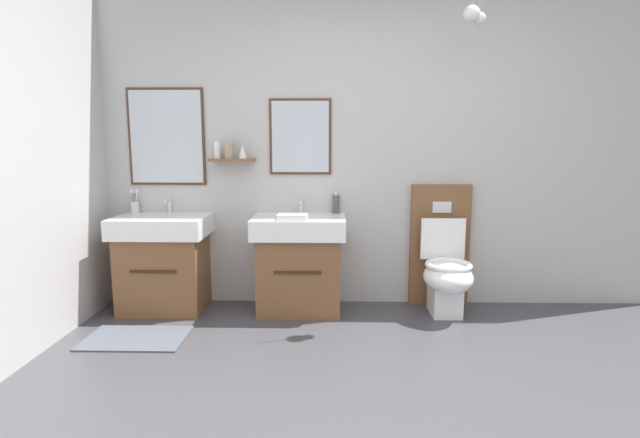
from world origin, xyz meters
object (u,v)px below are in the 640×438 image
object	(u,v)px
vanity_sink_right	(299,262)
toilet	(444,265)
folded_hand_towel	(292,217)
vanity_sink_left	(164,261)
toothbrush_cup	(135,206)
soap_dispenser	(336,204)

from	to	relation	value
vanity_sink_right	toilet	distance (m)	1.14
folded_hand_towel	vanity_sink_left	bearing A→B (deg)	171.33
vanity_sink_left	vanity_sink_right	xyz separation A→B (m)	(1.09, 0.00, 0.00)
vanity_sink_right	folded_hand_towel	bearing A→B (deg)	-104.06
vanity_sink_right	folded_hand_towel	xyz separation A→B (m)	(-0.04, -0.16, 0.38)
toothbrush_cup	soap_dispenser	distance (m)	1.66
toilet	toothbrush_cup	bearing A→B (deg)	176.33
toilet	folded_hand_towel	world-z (taller)	toilet
soap_dispenser	vanity_sink_left	bearing A→B (deg)	-172.11
vanity_sink_right	toilet	size ratio (longest dim) A/B	0.76
vanity_sink_right	soap_dispenser	world-z (taller)	soap_dispenser
vanity_sink_right	toothbrush_cup	xyz separation A→B (m)	(-1.37, 0.18, 0.42)
folded_hand_towel	toilet	bearing A→B (deg)	8.62
vanity_sink_right	vanity_sink_left	bearing A→B (deg)	180.00
vanity_sink_left	toothbrush_cup	world-z (taller)	toothbrush_cup
vanity_sink_left	folded_hand_towel	distance (m)	1.13
vanity_sink_right	soap_dispenser	size ratio (longest dim) A/B	4.15
toothbrush_cup	folded_hand_towel	bearing A→B (deg)	-14.40
soap_dispenser	folded_hand_towel	xyz separation A→B (m)	(-0.33, -0.35, -0.06)
soap_dispenser	folded_hand_towel	size ratio (longest dim) A/B	0.83
vanity_sink_left	vanity_sink_right	bearing A→B (deg)	0.00
toilet	soap_dispenser	bearing A→B (deg)	168.69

